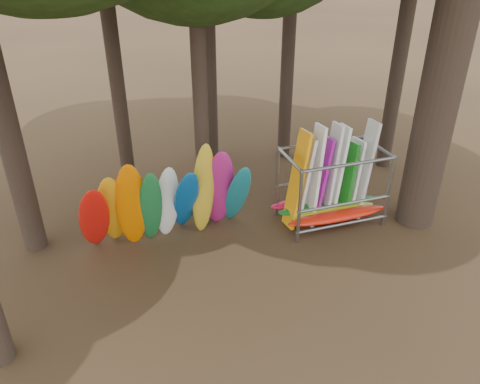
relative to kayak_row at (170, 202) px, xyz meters
name	(u,v)px	position (x,y,z in m)	size (l,w,h in m)	color
ground	(284,263)	(2.49, -1.75, -1.30)	(120.00, 120.00, 0.00)	#47331E
kayak_row	(170,202)	(0.00, 0.00, 0.00)	(4.47, 1.94, 3.14)	red
storage_rack	(331,189)	(4.53, -0.22, -0.27)	(3.24, 1.55, 2.91)	slate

